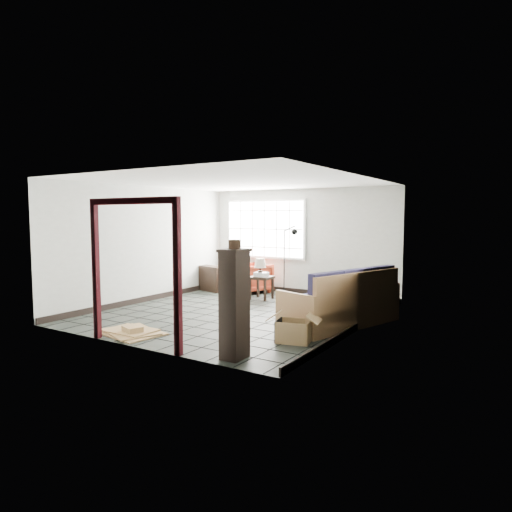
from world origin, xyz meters
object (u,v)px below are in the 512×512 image
Objects in this scene: futon_sofa at (344,305)px; armchair at (253,276)px; side_table at (261,280)px; tall_shelf at (234,303)px.

futon_sofa is 3.02× the size of armchair.
tall_shelf is at bearing -63.14° from side_table.
futon_sofa is 1.66× the size of tall_shelf.
tall_shelf reaches higher than side_table.
armchair is (-3.28, 2.15, 0.04)m from futon_sofa.
tall_shelf is at bearing 144.98° from armchair.
armchair is at bearing 164.85° from futon_sofa.
side_table is (0.68, -0.69, 0.03)m from armchair.
futon_sofa is 2.98m from side_table.
futon_sofa is at bearing -29.31° from side_table.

